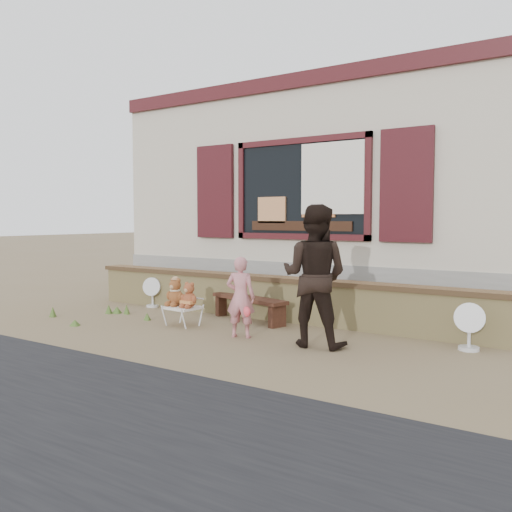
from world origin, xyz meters
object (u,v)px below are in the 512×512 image
Objects in this scene: teddy_bear_left at (176,291)px; child at (241,297)px; bench at (249,303)px; folding_chair at (183,308)px; adult at (315,276)px; teddy_bear_right at (189,294)px.

child reaches higher than teddy_bear_left.
bench reaches higher than folding_chair.
adult reaches higher than child.
teddy_bear_left is 1.11× the size of teddy_bear_right.
adult is at bearing 2.57° from teddy_bear_right.
child is at bearing -4.28° from folding_chair.
teddy_bear_left is at bearing -180.00° from teddy_bear_right.
bench is 3.95× the size of teddy_bear_right.
folding_chair is 0.28× the size of adult.
teddy_bear_right is at bearing -102.01° from bench.
teddy_bear_left is at bearing -115.34° from bench.
teddy_bear_left is 0.39× the size of child.
folding_chair is 2.24m from adult.
bench is 1.90m from adult.
folding_chair is at bearing -0.00° from teddy_bear_left.
child is at bearing -1.37° from adult.
teddy_bear_right is (-0.45, -0.85, 0.20)m from bench.
teddy_bear_right reaches higher than folding_chair.
child is at bearing -3.82° from teddy_bear_left.
teddy_bear_left is (-0.14, 0.01, 0.23)m from folding_chair.
teddy_bear_left reaches higher than folding_chair.
child is 0.62× the size of adult.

